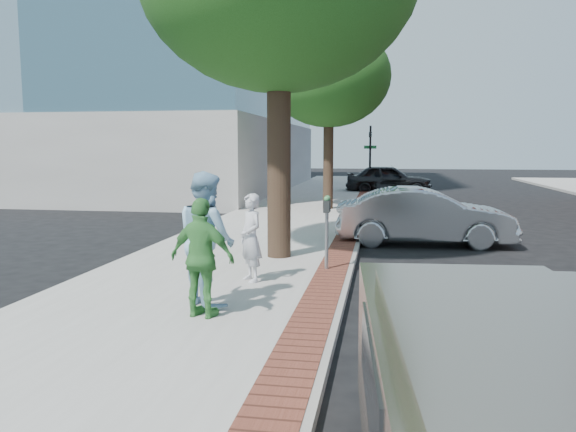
% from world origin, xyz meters
% --- Properties ---
extents(ground, '(120.00, 120.00, 0.00)m').
position_xyz_m(ground, '(0.00, 0.00, 0.00)').
color(ground, black).
rests_on(ground, ground).
extents(sidewalk, '(5.00, 60.00, 0.15)m').
position_xyz_m(sidewalk, '(-1.50, 8.00, 0.07)').
color(sidewalk, '#9E9991').
rests_on(sidewalk, ground).
extents(brick_strip, '(0.60, 60.00, 0.01)m').
position_xyz_m(brick_strip, '(0.70, 8.00, 0.15)').
color(brick_strip, brown).
rests_on(brick_strip, sidewalk).
extents(curb, '(0.10, 60.00, 0.15)m').
position_xyz_m(curb, '(1.05, 8.00, 0.07)').
color(curb, gray).
rests_on(curb, ground).
extents(office_base, '(18.20, 22.20, 4.00)m').
position_xyz_m(office_base, '(-13.00, 22.00, 2.00)').
color(office_base, gray).
rests_on(office_base, ground).
extents(signal_near, '(0.70, 0.15, 3.80)m').
position_xyz_m(signal_near, '(0.90, 22.00, 2.25)').
color(signal_near, black).
rests_on(signal_near, ground).
extents(tree_far, '(4.80, 4.80, 7.14)m').
position_xyz_m(tree_far, '(-0.50, 12.00, 5.30)').
color(tree_far, black).
rests_on(tree_far, sidewalk).
extents(parking_meter, '(0.12, 0.32, 1.47)m').
position_xyz_m(parking_meter, '(0.58, 0.74, 1.21)').
color(parking_meter, gray).
rests_on(parking_meter, sidewalk).
extents(person_gray, '(0.66, 0.69, 1.60)m').
position_xyz_m(person_gray, '(-0.67, -0.50, 0.95)').
color(person_gray, silver).
rests_on(person_gray, sidewalk).
extents(person_officer, '(1.26, 1.27, 2.06)m').
position_xyz_m(person_officer, '(-0.99, -2.07, 1.18)').
color(person_officer, '#8FBFDE').
rests_on(person_officer, sidewalk).
extents(person_green, '(1.07, 0.63, 1.72)m').
position_xyz_m(person_green, '(-0.85, -2.73, 1.01)').
color(person_green, '#429242').
rests_on(person_green, sidewalk).
extents(sedan_silver, '(4.66, 1.76, 1.52)m').
position_xyz_m(sedan_silver, '(2.75, 4.88, 0.76)').
color(sedan_silver, '#A5A7AC').
rests_on(sedan_silver, ground).
extents(bg_car, '(4.77, 1.95, 1.62)m').
position_xyz_m(bg_car, '(1.95, 21.86, 0.81)').
color(bg_car, black).
rests_on(bg_car, ground).
extents(van, '(2.02, 4.52, 1.62)m').
position_xyz_m(van, '(2.46, -6.89, 0.89)').
color(van, gray).
rests_on(van, ground).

